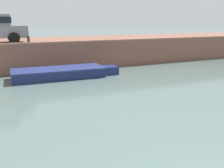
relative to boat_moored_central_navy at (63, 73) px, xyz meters
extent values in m
plane|color=#4C605B|center=(-0.07, -4.70, -0.25)|extent=(400.00, 400.00, 0.00)
cube|color=brown|center=(-0.07, 4.57, 0.56)|extent=(60.00, 6.00, 1.62)
cube|color=#925F4C|center=(-0.07, 1.69, 1.41)|extent=(60.00, 0.24, 0.08)
cube|color=navy|center=(-0.22, 0.01, -0.04)|extent=(4.55, 1.81, 0.42)
cube|color=navy|center=(2.46, -0.11, -0.04)|extent=(0.93, 0.92, 0.42)
cube|color=navy|center=(-0.22, 0.01, 0.21)|extent=(4.61, 1.87, 0.08)
cube|color=brown|center=(-0.56, 0.03, 0.11)|extent=(0.31, 1.46, 0.06)
cylinder|color=black|center=(-2.05, 2.06, 1.67)|extent=(0.60, 0.19, 0.60)
cylinder|color=black|center=(-2.03, 3.86, 1.67)|extent=(0.60, 0.19, 0.60)
cylinder|color=#2D2B28|center=(-1.35, 1.82, 1.54)|extent=(0.14, 0.14, 0.35)
sphere|color=#2D2B28|center=(-1.35, 1.82, 1.74)|extent=(0.15, 0.15, 0.15)
camera|label=1|loc=(-2.94, -12.32, 2.55)|focal=40.00mm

